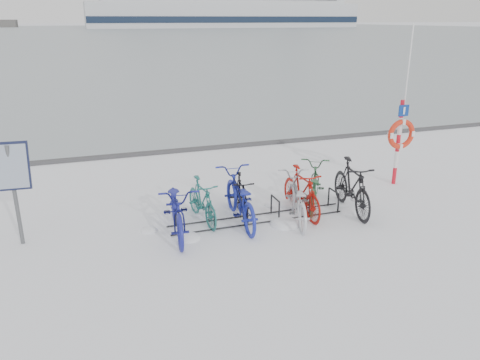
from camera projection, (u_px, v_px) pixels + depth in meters
ground at (260, 219)px, 10.19m from camera, size 900.00×900.00×0.00m
ice_sheet at (85, 32)px, 148.87m from camera, size 400.00×298.00×0.02m
quay_edge at (196, 149)px, 15.45m from camera, size 400.00×0.25×0.10m
bike_rack at (260, 211)px, 10.13m from camera, size 4.00×0.48×0.46m
info_board at (11, 172)px, 8.59m from camera, size 0.69×0.30×2.03m
lifebuoy_station at (401, 134)px, 11.88m from camera, size 0.77×0.22×4.02m
cruise_ferry at (224, 2)px, 215.73m from camera, size 125.92×23.77×41.37m
bike_0 at (177, 206)px, 9.37m from camera, size 0.99×2.26×1.15m
bike_1 at (202, 199)px, 9.97m from camera, size 0.63×1.66×0.97m
bike_2 at (239, 197)px, 9.90m from camera, size 0.88×2.21×1.14m
bike_3 at (241, 195)px, 10.24m from camera, size 0.69×1.64×0.95m
bike_4 at (297, 197)px, 10.01m from camera, size 1.17×2.07×1.03m
bike_5 at (302, 190)px, 10.33m from camera, size 0.53×1.80×1.08m
bike_6 at (313, 184)px, 10.81m from camera, size 1.53×2.01×1.01m
bike_7 at (352, 185)px, 10.47m from camera, size 0.85×2.07×1.21m
snow_drifts at (275, 216)px, 10.33m from camera, size 5.47×1.61×0.23m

